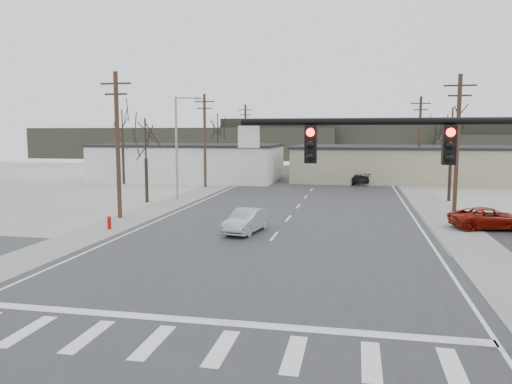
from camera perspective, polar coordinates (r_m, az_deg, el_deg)
ground at (r=20.96m, az=-1.50°, el=-9.59°), size 140.00×140.00×0.00m
main_road at (r=35.39m, az=3.93°, el=-2.80°), size 18.00×110.00×0.05m
cross_road at (r=20.96m, az=-1.50°, el=-9.54°), size 90.00×10.00×0.04m
sidewalk_left at (r=42.79m, az=-9.40°, el=-1.20°), size 3.00×90.00×0.06m
sidewalk_right at (r=40.50m, az=19.93°, el=-1.97°), size 3.00×90.00×0.06m
traffic_signal_mast at (r=13.88m, az=25.48°, el=1.02°), size 8.95×0.43×7.20m
fire_hydrant at (r=31.75m, az=-16.43°, el=-3.39°), size 0.24×0.24×0.87m
building_left_far at (r=63.14m, az=-7.59°, el=3.41°), size 22.30×12.30×4.50m
building_right_far at (r=63.95m, az=16.33°, el=3.15°), size 26.30×14.30×4.30m
upole_left_b at (r=35.43m, az=-15.53°, el=5.43°), size 2.20×0.30×10.00m
upole_left_c at (r=54.03m, az=-5.87°, el=6.02°), size 2.20×0.30×10.00m
upole_left_d at (r=73.37m, az=-1.21°, el=6.25°), size 2.20×0.30×10.00m
upole_right_a at (r=38.25m, az=22.03°, el=5.27°), size 2.20×0.30×10.00m
upole_right_b at (r=60.02m, az=18.18°, el=5.80°), size 2.20×0.30×10.00m
streetlight_main at (r=44.34m, az=-8.85°, el=5.64°), size 2.40×0.25×9.00m
tree_left_near at (r=43.30m, az=-12.51°, el=5.73°), size 3.30×3.30×7.35m
tree_right_mid at (r=46.30m, az=21.48°, el=6.35°), size 3.74×3.74×8.33m
tree_left_far at (r=68.16m, az=-4.39°, el=7.08°), size 3.96×3.96×8.82m
tree_right_far at (r=72.37m, az=19.85°, el=6.13°), size 3.52×3.52×7.84m
tree_left_mid at (r=59.80m, az=-15.03°, el=6.91°), size 3.96×3.96×8.82m
hill_left at (r=118.41m, az=-8.14°, el=5.55°), size 70.00×18.00×7.00m
hill_center at (r=116.09m, az=16.67°, el=5.81°), size 80.00×18.00×9.00m
sedan_crossing at (r=29.51m, az=-1.09°, el=-3.31°), size 2.18×4.38×1.38m
car_far_a at (r=58.45m, az=11.17°, el=1.59°), size 3.78×5.22×1.40m
car_far_b at (r=67.11m, az=7.91°, el=2.38°), size 2.44×4.81×1.57m
car_parked_red at (r=33.74m, az=25.16°, el=-2.76°), size 5.04×3.03×1.31m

